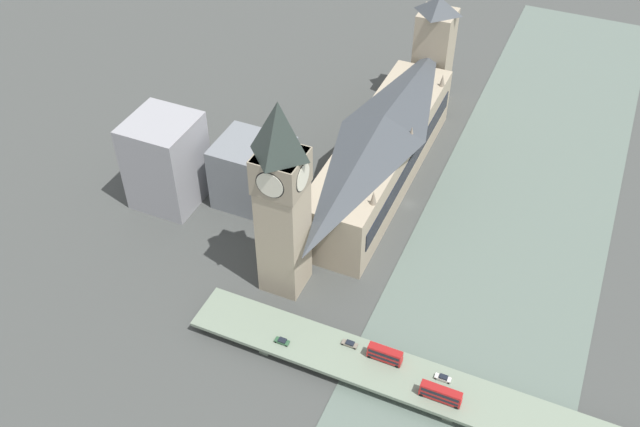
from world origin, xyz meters
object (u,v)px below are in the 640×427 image
road_bridge (455,396)px  car_southbound_lead (282,341)px  double_decker_bus_mid (441,394)px  car_northbound_mid (350,344)px  parliament_hall (382,150)px  victoria_tower (434,51)px  clock_tower (282,196)px  car_northbound_tail (443,378)px  double_decker_bus_rear (385,354)px

road_bridge → car_southbound_lead: 51.74m
double_decker_bus_mid → car_northbound_mid: bearing=-13.6°
parliament_hall → victoria_tower: 62.54m
clock_tower → car_northbound_tail: clock_tower is taller
double_decker_bus_mid → car_northbound_tail: bearing=-81.0°
double_decker_bus_mid → parliament_hall: bearing=-60.5°
road_bridge → double_decker_bus_mid: (3.56, 3.31, 3.47)m
car_southbound_lead → clock_tower: bearing=-66.2°
clock_tower → double_decker_bus_rear: 54.54m
parliament_hall → clock_tower: 65.79m
car_northbound_tail → double_decker_bus_mid: bearing=99.0°
victoria_tower → car_northbound_tail: victoria_tower is taller
double_decker_bus_rear → car_northbound_tail: double_decker_bus_rear is taller
car_northbound_tail → double_decker_bus_rear: bearing=0.7°
clock_tower → car_southbound_lead: clock_tower is taller
car_northbound_mid → car_southbound_lead: car_northbound_mid is taller
road_bridge → victoria_tower: bearing=-70.1°
double_decker_bus_rear → car_southbound_lead: 30.40m
parliament_hall → double_decker_bus_rear: bearing=110.9°
road_bridge → car_northbound_mid: bearing=-6.6°
clock_tower → victoria_tower: bearing=-94.8°
victoria_tower → car_northbound_mid: bearing=97.9°
road_bridge → car_southbound_lead: car_southbound_lead is taller
clock_tower → road_bridge: bearing=160.4°
parliament_hall → double_decker_bus_rear: (-30.72, 80.55, -8.19)m
clock_tower → car_northbound_mid: bearing=148.1°
car_northbound_tail → clock_tower: bearing=-18.2°
victoria_tower → double_decker_bus_mid: size_ratio=4.44×
parliament_hall → double_decker_bus_mid: (-49.10, 86.88, -8.20)m
victoria_tower → double_decker_bus_rear: bearing=102.2°
double_decker_bus_mid → car_northbound_mid: size_ratio=2.47×
clock_tower → victoria_tower: clock_tower is taller
car_northbound_mid → double_decker_bus_mid: bearing=166.4°
clock_tower → car_northbound_tail: (-58.37, 19.21, -32.17)m
road_bridge → car_northbound_mid: size_ratio=33.81×
car_northbound_mid → car_northbound_tail: car_northbound_tail is taller
victoria_tower → car_southbound_lead: victoria_tower is taller
victoria_tower → double_decker_bus_rear: 146.73m
clock_tower → car_northbound_tail: 69.36m
double_decker_bus_mid → double_decker_bus_rear: bearing=-19.0°
road_bridge → car_northbound_mid: (33.03, -3.81, 1.51)m
double_decker_bus_rear → car_southbound_lead: (29.67, 6.30, -1.97)m
road_bridge → double_decker_bus_rear: size_ratio=15.68×
parliament_hall → victoria_tower: size_ratio=1.94×
clock_tower → road_bridge: 74.87m
clock_tower → car_northbound_mid: 47.76m
car_southbound_lead → car_northbound_mid: bearing=-159.1°
car_northbound_tail → car_southbound_lead: (47.02, 6.52, -0.05)m
double_decker_bus_mid → car_northbound_mid: 30.38m
double_decker_bus_rear → car_northbound_mid: double_decker_bus_rear is taller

